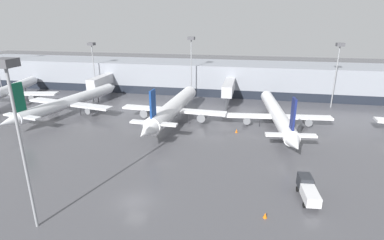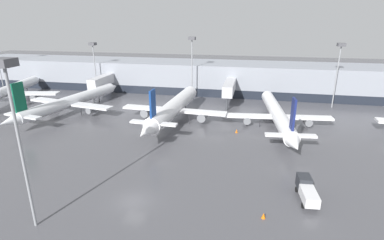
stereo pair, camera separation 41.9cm
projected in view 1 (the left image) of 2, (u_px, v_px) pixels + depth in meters
ground_plane at (135, 202)px, 37.62m from camera, size 320.00×320.00×0.00m
terminal_building at (207, 77)px, 93.64m from camera, size 160.00×28.82×9.00m
parked_jet_0 at (4, 92)px, 79.70m from camera, size 27.94×36.56×9.26m
parked_jet_2 at (173, 107)px, 66.00m from camera, size 23.60×36.23×9.83m
parked_jet_3 at (277, 114)px, 63.29m from camera, size 22.80×36.88×9.45m
parked_jet_4 at (69, 102)px, 71.92m from camera, size 23.24×36.96×9.96m
service_truck_0 at (308, 189)px, 37.75m from camera, size 2.22×5.90×2.44m
traffic_cone_1 at (265, 215)px, 34.44m from camera, size 0.49×0.49×0.68m
traffic_cone_2 at (236, 131)px, 60.28m from camera, size 0.49×0.49×0.73m
apron_light_mast_2 at (339, 56)px, 73.61m from camera, size 1.80×1.80×16.21m
apron_light_mast_4 at (12, 100)px, 28.52m from camera, size 1.80×1.80×18.38m
apron_light_mast_6 at (92, 53)px, 87.95m from camera, size 1.80×1.80×15.20m
apron_light_mast_7 at (191, 50)px, 81.09m from camera, size 1.80×1.80×17.20m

